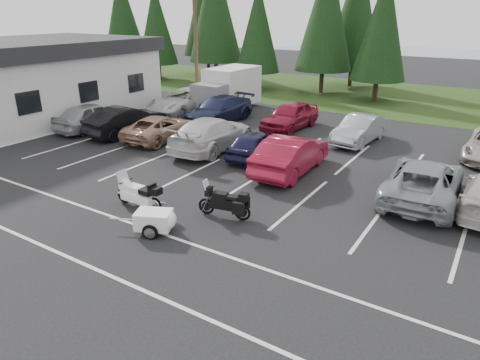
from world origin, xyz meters
name	(u,v)px	position (x,y,z in m)	size (l,w,h in m)	color
ground	(215,194)	(0.00, 0.00, 0.00)	(120.00, 120.00, 0.00)	black
grass_strip	(382,96)	(0.00, 24.00, 0.01)	(80.00, 16.00, 0.01)	#1F3912
lake_water	(474,63)	(4.00, 55.00, 0.00)	(70.00, 50.00, 0.02)	slate
building	(24,80)	(-18.00, 4.00, 2.45)	(10.60, 15.60, 4.90)	silver
utility_pole	(196,41)	(-10.00, 12.00, 4.70)	(1.60, 0.26, 9.00)	#473321
box_truck	(225,90)	(-8.00, 12.50, 1.45)	(2.40, 5.60, 2.90)	silver
stall_markings	(242,178)	(0.00, 2.00, 0.00)	(32.00, 16.00, 0.01)	silver
conifer_0	(122,14)	(-28.00, 22.50, 6.23)	(4.58, 4.58, 10.66)	#332316
conifer_1	(156,24)	(-22.00, 21.20, 5.39)	(3.96, 3.96, 9.22)	#332316
conifer_2	(215,7)	(-16.00, 22.80, 6.95)	(5.10, 5.10, 11.89)	#332316
conifer_3	(258,27)	(-10.50, 21.40, 5.27)	(3.87, 3.87, 9.02)	#332316
conifer_4	(326,12)	(-5.00, 22.90, 6.53)	(4.80, 4.80, 11.17)	#332316
conifer_5	(383,25)	(0.00, 21.60, 5.63)	(4.14, 4.14, 9.63)	#332316
conifer_back_a	(207,5)	(-20.00, 27.00, 7.19)	(5.28, 5.28, 12.30)	#332316
conifer_back_b	(357,9)	(-4.00, 27.50, 6.77)	(4.97, 4.97, 11.58)	#332316
car_near_0	(92,116)	(-11.75, 4.05, 0.82)	(1.93, 4.79, 1.63)	#A6A7AA
car_near_1	(127,120)	(-9.24, 4.37, 0.81)	(1.71, 4.90, 1.61)	black
car_near_2	(160,128)	(-6.93, 4.61, 0.66)	(2.19, 4.76, 1.32)	#997259
car_near_3	(212,134)	(-3.47, 4.69, 0.82)	(2.30, 5.65, 1.64)	silver
car_near_4	(255,144)	(-0.94, 4.70, 0.66)	(1.57, 3.90, 1.33)	#161737
car_near_5	(291,154)	(1.40, 3.80, 0.82)	(1.73, 4.96, 1.63)	maroon
car_near_6	(424,181)	(6.87, 3.76, 0.75)	(2.50, 5.42, 1.51)	gray
car_far_0	(185,101)	(-9.89, 10.47, 0.83)	(2.74, 5.94, 1.65)	silver
car_far_1	(219,110)	(-6.47, 9.55, 0.79)	(2.20, 5.41, 1.57)	#161C39
car_far_2	(290,116)	(-1.91, 10.49, 0.80)	(1.89, 4.69, 1.60)	maroon
car_far_3	(359,129)	(2.50, 9.86, 0.72)	(1.52, 4.36, 1.44)	gray
touring_motorcycle	(138,191)	(-1.56, -2.47, 0.66)	(2.38, 0.73, 1.32)	white
cargo_trailer	(154,222)	(0.16, -3.55, 0.38)	(1.63, 0.91, 0.75)	white
adventure_motorcycle	(224,200)	(1.43, -1.45, 0.65)	(2.14, 0.74, 1.30)	black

